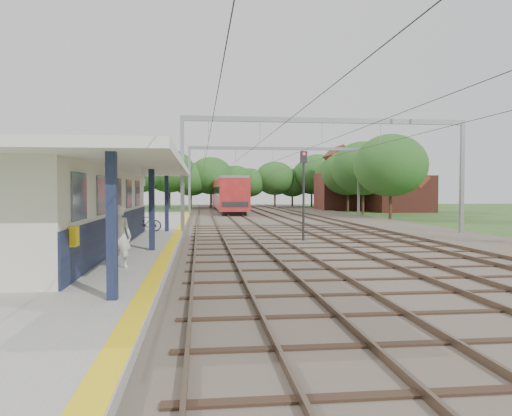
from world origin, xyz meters
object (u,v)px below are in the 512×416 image
bicycle (146,223)px  signal_post (304,183)px  train (225,193)px  person (120,236)px

bicycle → signal_post: bearing=-118.9°
bicycle → train: 40.50m
bicycle → signal_post: signal_post is taller
person → train: size_ratio=0.05×
signal_post → train: bearing=84.7°
bicycle → signal_post: (8.41, -3.57, 2.22)m
person → train: bearing=-80.1°
train → bicycle: bearing=-99.3°
person → bicycle: size_ratio=1.13×
person → signal_post: size_ratio=0.41×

